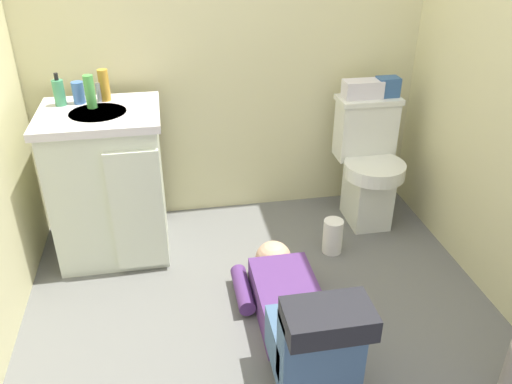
% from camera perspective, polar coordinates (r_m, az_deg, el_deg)
% --- Properties ---
extents(ground_plane, '(2.75, 3.01, 0.04)m').
position_cam_1_polar(ground_plane, '(2.59, 0.60, -13.06)').
color(ground_plane, '#62635F').
extents(wall_back, '(2.41, 0.08, 2.40)m').
position_cam_1_polar(wall_back, '(3.00, -3.26, 19.09)').
color(wall_back, beige).
rests_on(wall_back, ground_plane).
extents(toilet, '(0.36, 0.46, 0.75)m').
position_cam_1_polar(toilet, '(3.15, 12.19, 3.03)').
color(toilet, silver).
rests_on(toilet, ground_plane).
extents(vanity_cabinet, '(0.60, 0.53, 0.82)m').
position_cam_1_polar(vanity_cabinet, '(2.87, -15.77, 0.98)').
color(vanity_cabinet, silver).
rests_on(vanity_cabinet, ground_plane).
extents(faucet, '(0.02, 0.02, 0.10)m').
position_cam_1_polar(faucet, '(2.83, -16.88, 10.43)').
color(faucet, silver).
rests_on(faucet, vanity_cabinet).
extents(person_plumber, '(0.39, 1.06, 0.52)m').
position_cam_1_polar(person_plumber, '(2.30, 4.54, -13.16)').
color(person_plumber, '#512D6B').
rests_on(person_plumber, ground_plane).
extents(tissue_box, '(0.22, 0.11, 0.10)m').
position_cam_1_polar(tissue_box, '(3.06, 11.62, 11.01)').
color(tissue_box, silver).
rests_on(tissue_box, toilet).
extents(toiletry_bag, '(0.12, 0.09, 0.11)m').
position_cam_1_polar(toiletry_bag, '(3.11, 14.25, 11.14)').
color(toiletry_bag, '#33598C').
rests_on(toiletry_bag, toilet).
extents(soap_dispenser, '(0.06, 0.06, 0.17)m').
position_cam_1_polar(soap_dispenser, '(2.84, -20.81, 10.20)').
color(soap_dispenser, '#418F61').
rests_on(soap_dispenser, vanity_cabinet).
extents(bottle_blue, '(0.06, 0.06, 0.11)m').
position_cam_1_polar(bottle_blue, '(2.84, -18.92, 10.28)').
color(bottle_blue, '#3F6BB2').
rests_on(bottle_blue, vanity_cabinet).
extents(bottle_green, '(0.05, 0.05, 0.17)m').
position_cam_1_polar(bottle_green, '(2.75, -17.77, 10.44)').
color(bottle_green, '#489D45').
rests_on(bottle_green, vanity_cabinet).
extents(bottle_amber, '(0.05, 0.05, 0.16)m').
position_cam_1_polar(bottle_amber, '(2.84, -16.33, 11.19)').
color(bottle_amber, '#BF8A2A').
rests_on(bottle_amber, vanity_cabinet).
extents(paper_towel_roll, '(0.11, 0.11, 0.20)m').
position_cam_1_polar(paper_towel_roll, '(2.93, 8.42, -4.82)').
color(paper_towel_roll, white).
rests_on(paper_towel_roll, ground_plane).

